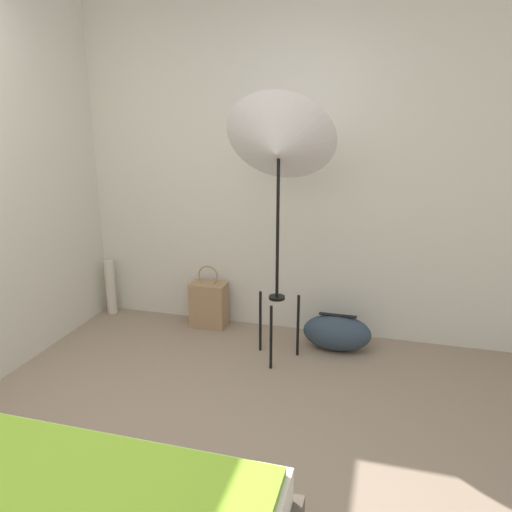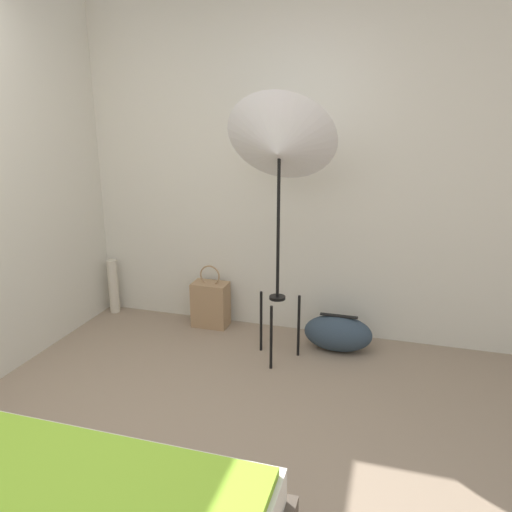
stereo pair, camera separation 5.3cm
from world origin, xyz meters
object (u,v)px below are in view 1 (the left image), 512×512
duffel_bag (337,333)px  paper_roll (111,287)px  photo_umbrella (279,148)px  tote_bag (209,304)px

duffel_bag → paper_roll: size_ratio=1.05×
photo_umbrella → duffel_bag: 1.42m
tote_bag → paper_roll: tote_bag is taller
photo_umbrella → duffel_bag: bearing=31.6°
tote_bag → duffel_bag: 1.07m
duffel_bag → paper_roll: bearing=174.9°
photo_umbrella → paper_roll: 2.04m
photo_umbrella → tote_bag: (-0.66, 0.39, -1.29)m
tote_bag → paper_roll: bearing=178.2°
photo_umbrella → paper_roll: (-1.57, 0.42, -1.24)m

